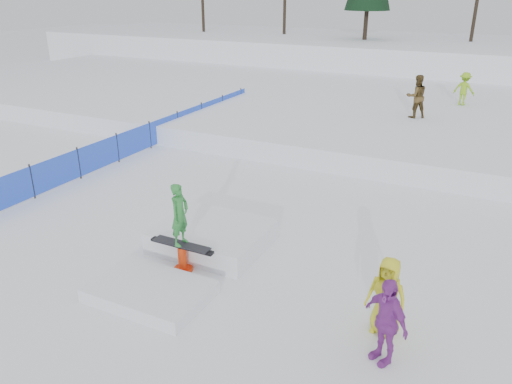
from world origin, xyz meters
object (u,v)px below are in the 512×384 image
at_px(walker_olive, 417,96).
at_px(safety_fence, 150,135).
at_px(jib_rail_feature, 197,248).
at_px(walker_ygreen, 464,89).
at_px(spectator_purple, 386,321).
at_px(spectator_yellow, 387,296).

bearing_deg(walker_olive, safety_fence, 3.37).
distance_m(safety_fence, walker_olive, 11.16).
bearing_deg(jib_rail_feature, walker_ygreen, 76.04).
xyz_separation_m(safety_fence, spectator_purple, (11.16, -8.04, 0.26)).
relative_size(walker_olive, jib_rail_feature, 0.41).
bearing_deg(walker_ygreen, spectator_purple, 107.67).
bearing_deg(spectator_yellow, jib_rail_feature, -178.90).
bearing_deg(safety_fence, spectator_yellow, -33.42).
bearing_deg(walker_ygreen, walker_olive, 81.51).
height_order(walker_ygreen, spectator_purple, walker_ygreen).
xyz_separation_m(walker_ygreen, jib_rail_feature, (-4.12, -16.59, -1.25)).
bearing_deg(safety_fence, walker_ygreen, 43.55).
distance_m(spectator_yellow, jib_rail_feature, 4.66).
bearing_deg(spectator_yellow, walker_ygreen, 101.19).
relative_size(walker_ygreen, jib_rail_feature, 0.35).
relative_size(safety_fence, spectator_yellow, 10.34).
distance_m(spectator_purple, spectator_yellow, 0.80).
bearing_deg(walker_olive, spectator_purple, 65.82).
bearing_deg(spectator_yellow, walker_olive, 108.03).
distance_m(safety_fence, jib_rail_feature, 9.19).
height_order(walker_olive, walker_ygreen, walker_olive).
distance_m(walker_olive, spectator_purple, 14.77).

